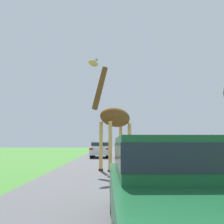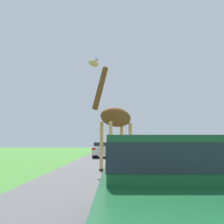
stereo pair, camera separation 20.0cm
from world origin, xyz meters
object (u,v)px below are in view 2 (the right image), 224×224
object	(u,v)px
car_lead_maroon	(165,184)
car_queue_left	(140,149)
giraffe_near_road	(114,118)
car_queue_right	(102,149)

from	to	relation	value
car_lead_maroon	car_queue_left	world-z (taller)	car_lead_maroon
car_queue_left	car_lead_maroon	bearing A→B (deg)	-95.87
giraffe_near_road	car_lead_maroon	bearing A→B (deg)	137.32
giraffe_near_road	car_queue_right	size ratio (longest dim) A/B	1.24
car_lead_maroon	car_queue_right	distance (m)	19.05
car_lead_maroon	car_queue_right	world-z (taller)	car_queue_right
car_queue_right	car_queue_left	xyz separation A→B (m)	(3.95, 3.98, -0.05)
car_lead_maroon	car_queue_left	bearing A→B (deg)	84.13
giraffe_near_road	car_queue_left	distance (m)	15.11
car_queue_right	giraffe_near_road	bearing A→B (deg)	-84.76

